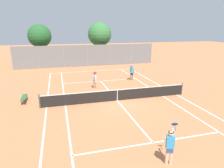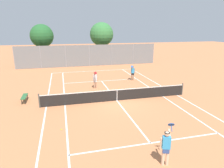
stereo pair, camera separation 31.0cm
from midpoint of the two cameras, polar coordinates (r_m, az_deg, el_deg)
The scene contains 14 objects.
ground_plane at distance 16.29m, azimuth 1.97°, elevation -4.78°, with size 120.00×120.00×0.00m, color #CC7A4C.
court_line_markings at distance 16.29m, azimuth 1.97°, elevation -4.77°, with size 11.10×23.90×0.01m.
tennis_net at distance 16.12m, azimuth 1.98°, elevation -3.08°, with size 12.00×0.10×1.07m.
player_near_side at distance 9.13m, azimuth 16.18°, elevation -16.59°, with size 0.83×0.70×1.77m.
player_far_left at distance 19.36m, azimuth -4.40°, elevation 1.41°, with size 0.44×0.89×1.77m.
player_far_right at distance 22.48m, azimuth 6.32°, elevation 3.39°, with size 0.68×0.73×1.77m.
loose_tennis_ball_0 at distance 18.73m, azimuth 12.17°, elevation -2.25°, with size 0.07×0.07×0.07m, color #D1DB33.
loose_tennis_ball_1 at distance 12.18m, azimuth -13.54°, elevation -12.52°, with size 0.07×0.07×0.07m, color #D1DB33.
loose_tennis_ball_2 at distance 26.94m, azimuth 0.94°, elevation 3.61°, with size 0.07×0.07×0.07m, color #D1DB33.
loose_tennis_ball_3 at distance 19.35m, azimuth 2.45°, elevation -1.31°, with size 0.07×0.07×0.07m, color #D1DB33.
courtside_bench at distance 17.36m, azimuth -23.29°, elevation -3.37°, with size 0.36×1.50×0.47m.
back_fence at distance 30.97m, azimuth -6.20°, elevation 8.11°, with size 21.33×0.08×3.25m.
tree_behind_left at distance 33.71m, azimuth -19.25°, elevation 12.71°, with size 3.57×3.57×6.28m.
tree_behind_right at distance 34.20m, azimuth -2.81°, elevation 13.86°, with size 3.91×3.91×6.61m.
Camera 2 is at (-4.14, -14.68, 5.72)m, focal length 32.00 mm.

